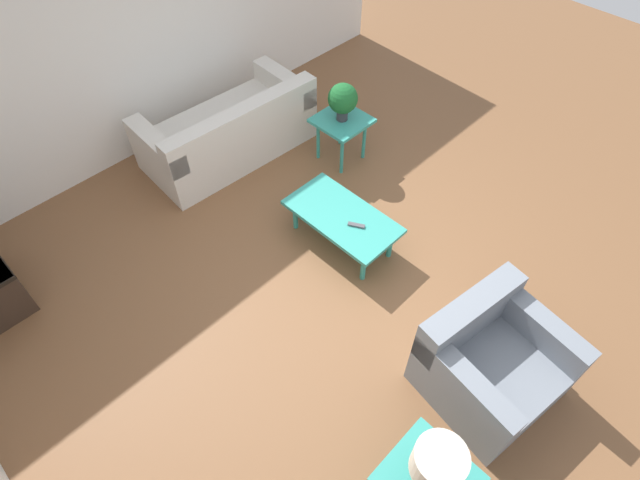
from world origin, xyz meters
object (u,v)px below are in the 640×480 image
at_px(coffee_table, 342,218).
at_px(potted_plant, 343,99).
at_px(table_lamp, 438,464).
at_px(side_table_plant, 342,125).
at_px(armchair, 489,362).
at_px(sofa, 230,132).

xyz_separation_m(coffee_table, potted_plant, (0.89, -0.93, 0.45)).
bearing_deg(table_lamp, side_table_plant, -38.29).
distance_m(side_table_plant, potted_plant, 0.33).
height_order(armchair, coffee_table, armchair).
height_order(coffee_table, potted_plant, potted_plant).
xyz_separation_m(side_table_plant, potted_plant, (-0.00, 0.00, 0.33)).
xyz_separation_m(sofa, side_table_plant, (-0.96, -0.84, 0.16)).
distance_m(armchair, table_lamp, 1.21).
bearing_deg(sofa, coffee_table, 90.16).
xyz_separation_m(sofa, coffee_table, (-1.85, 0.09, 0.04)).
bearing_deg(side_table_plant, coffee_table, 133.63).
distance_m(potted_plant, table_lamp, 3.70).
xyz_separation_m(armchair, potted_plant, (2.72, -1.21, 0.47)).
bearing_deg(potted_plant, side_table_plant, 0.00).
bearing_deg(side_table_plant, sofa, 41.28).
xyz_separation_m(sofa, table_lamp, (-3.87, 1.45, 0.54)).
bearing_deg(potted_plant, table_lamp, 141.71).
height_order(armchair, table_lamp, table_lamp).
relative_size(sofa, potted_plant, 4.63).
distance_m(armchair, potted_plant, 3.01).
bearing_deg(sofa, potted_plant, 134.24).
bearing_deg(armchair, coffee_table, 89.85).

